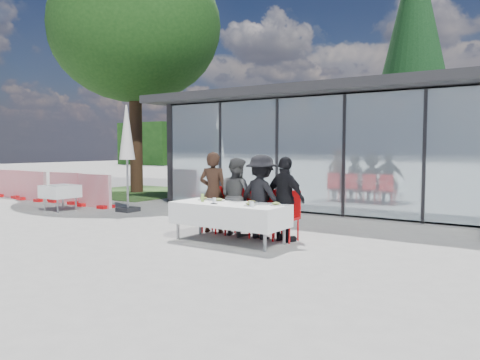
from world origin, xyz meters
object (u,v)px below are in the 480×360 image
Objects in this scene: dining_table at (229,214)px; construction_barriers at (34,188)px; market_umbrella at (127,140)px; plate_a at (203,199)px; diner_chair_b at (240,209)px; deciduous_tree at (134,29)px; plate_b at (219,200)px; plate_d at (276,204)px; juice_bottle at (203,198)px; spare_table_left at (60,192)px; conifer_tree at (414,46)px; diner_d at (285,199)px; diner_c at (261,197)px; diner_chair_a at (216,207)px; diner_chair_d at (288,213)px; diner_a at (213,192)px; plate_extra at (250,204)px; diner_b at (237,197)px; plate_c at (252,202)px; diner_chair_c at (264,211)px; folded_eyeglasses at (214,204)px.

dining_table is 9.84m from construction_barriers.
plate_a is at bearing -23.24° from market_umbrella.
diner_chair_b is 11.69m from deciduous_tree.
plate_b is 1.26m from plate_d.
juice_bottle is 11.73m from deciduous_tree.
conifer_tree reaches higher than spare_table_left.
diner_c is at bearing 16.31° from diner_d.
construction_barriers reaches higher than plate_a.
diner_c is at bearing -5.09° from diner_chair_a.
diner_chair_d is at bearing -161.14° from diner_c.
diner_c is at bearing 164.27° from diner_a.
dining_table reaches higher than spare_table_left.
diner_chair_b is (0.60, 0.11, -0.32)m from diner_a.
diner_a is at bearing 104.92° from plate_a.
plate_extra is at bearing -15.59° from plate_b.
diner_b is 0.21× the size of construction_barriers.
plate_d is at bearing 39.96° from plate_extra.
diner_chair_d is 1.73m from plate_a.
diner_chair_a is 4.15× the size of plate_c.
plate_extra reaches higher than dining_table.
market_umbrella reaches higher than diner_chair_c.
folded_eyeglasses is (-1.03, -1.02, 0.22)m from diner_chair_d.
market_umbrella reaches higher than diner_chair_b.
diner_chair_a is 11.25m from deciduous_tree.
deciduous_tree is at bearing 143.77° from plate_a.
market_umbrella is (-4.10, 1.76, 1.24)m from plate_a.
diner_b is 0.80m from juice_bottle.
diner_chair_a is 0.67m from diner_b.
plate_a is 9.10m from construction_barriers.
conifer_tree is (0.45, 12.41, 5.18)m from diner_b.
dining_table is 0.38m from folded_eyeglasses.
construction_barriers is (-10.18, 2.22, -0.34)m from plate_extra.
diner_chair_c is 0.12× the size of construction_barriers.
diner_b is 0.70m from plate_a.
plate_extra is 10.43m from construction_barriers.
market_umbrella is at bearing 155.20° from folded_eyeglasses.
diner_c is 0.56× the size of market_umbrella.
plate_a is 0.69m from folded_eyeglasses.
deciduous_tree reaches higher than diner_chair_a.
diner_c reaches higher than diner_chair_d.
dining_table is 1.14m from diner_chair_d.
construction_barriers is at bearing 167.85° from dining_table.
plate_c is (0.72, 0.07, 0.00)m from plate_b.
construction_barriers is (-8.75, 1.32, -0.10)m from diner_chair_a.
diner_chair_d is at bearing 0.00° from diner_chair_b.
plate_a is 1.00× the size of plate_extra.
juice_bottle is at bearing 85.28° from diner_b.
diner_c is (1.20, -0.11, 0.30)m from diner_chair_a.
diner_chair_d is at bearing 40.93° from dining_table.
spare_table_left is at bearing -151.03° from market_umbrella.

